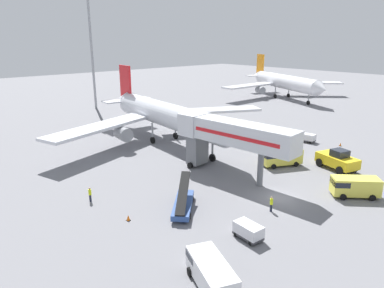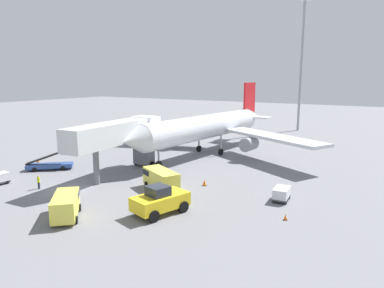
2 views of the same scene
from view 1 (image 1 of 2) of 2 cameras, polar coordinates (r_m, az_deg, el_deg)
name	(u,v)px [view 1 (image 1 of 2)]	position (r m, az deg, el deg)	size (l,w,h in m)	color
ground_plane	(280,198)	(39.84, 13.94, -8.42)	(300.00, 300.00, 0.00)	slate
airplane_at_gate	(165,115)	(58.11, -4.39, 4.73)	(40.14, 36.74, 11.69)	silver
jet_bridge	(227,134)	(43.37, 5.74, 1.54)	(4.60, 16.34, 7.15)	silver
pushback_tug	(337,160)	(50.15, 22.40, -2.38)	(4.04, 5.83, 2.72)	yellow
belt_loader_truck	(183,203)	(35.86, -1.45, -9.49)	(5.58, 5.41, 3.00)	#2D4C8E
service_van_mid_center	(280,156)	(49.20, 14.06, -1.92)	(5.73, 4.30, 2.28)	#E5DB4C
service_van_near_center	(354,186)	(42.36, 24.65, -6.15)	(4.84, 4.92, 2.15)	#E5DB4C
service_van_near_left	(210,271)	(26.01, 3.00, -19.80)	(3.80, 5.39, 1.91)	white
baggage_cart_mid_right	(308,137)	(61.75, 18.13, 1.01)	(1.68, 2.54, 1.38)	#38383D
baggage_cart_far_right	(248,231)	(31.53, 9.07, -13.61)	(1.59, 2.60, 1.37)	#38383D
ground_crew_worker_foreground	(271,204)	(36.37, 12.67, -9.36)	(0.32, 0.32, 1.60)	#1E2333
ground_crew_worker_midground	(90,194)	(39.03, -16.12, -7.76)	(0.43, 0.43, 1.61)	#1E2333
safety_cone_alpha	(128,218)	(34.66, -10.24, -11.62)	(0.38, 0.38, 0.58)	black
safety_cone_bravo	(273,151)	(54.37, 12.85, -1.08)	(0.50, 0.50, 0.76)	black
safety_cone_charlie	(340,144)	(61.43, 22.80, -0.05)	(0.36, 0.36, 0.55)	black
airplane_background	(283,82)	(106.16, 14.53, 9.69)	(35.91, 34.53, 11.77)	silver
apron_light_mast	(89,19)	(89.74, -16.25, 18.85)	(2.40, 2.40, 31.12)	#93969B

